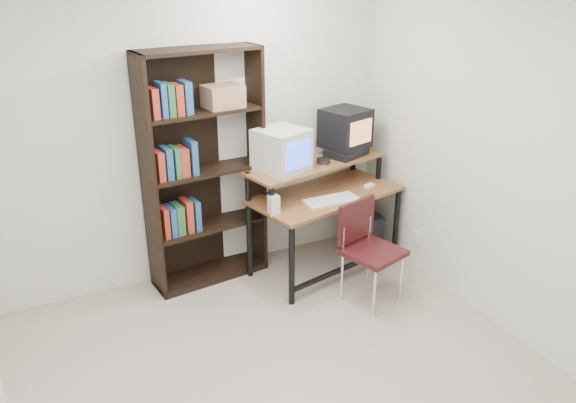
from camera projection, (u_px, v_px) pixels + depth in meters
name	position (u px, v px, depth m)	size (l,w,h in m)	color
back_wall	(167.00, 135.00, 4.60)	(4.00, 0.01, 2.60)	silver
right_wall	(538.00, 172.00, 3.77)	(0.01, 4.00, 2.60)	silver
computer_desk	(324.00, 196.00, 4.97)	(1.45, 0.94, 0.98)	brown
crt_monitor	(282.00, 150.00, 4.70)	(0.49, 0.49, 0.36)	beige
vcr	(346.00, 153.00, 5.11)	(0.36, 0.26, 0.08)	black
crt_tv	(345.00, 128.00, 5.07)	(0.46, 0.45, 0.35)	black
cd_spindle	(323.00, 162.00, 4.92)	(0.12, 0.12, 0.05)	#26262B
keyboard	(332.00, 201.00, 4.76)	(0.47, 0.21, 0.04)	beige
mousepad	(368.00, 189.00, 5.06)	(0.22, 0.18, 0.01)	black
mouse	(369.00, 186.00, 5.07)	(0.10, 0.06, 0.03)	white
desk_speaker	(274.00, 205.00, 4.50)	(0.08, 0.07, 0.17)	beige
pc_tower	(363.00, 231.00, 5.43)	(0.20, 0.45, 0.42)	black
school_chair	(367.00, 242.00, 4.54)	(0.52, 0.52, 0.84)	black
bookshelf	(202.00, 168.00, 4.69)	(1.03, 0.45, 2.00)	black
wall_outlet	(416.00, 237.00, 5.10)	(0.02, 0.08, 0.12)	beige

